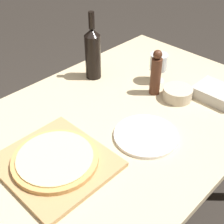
# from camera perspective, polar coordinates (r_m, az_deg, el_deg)

# --- Properties ---
(dining_table) EXTENTS (0.95, 1.69, 0.78)m
(dining_table) POSITION_cam_1_polar(r_m,az_deg,el_deg) (1.30, -2.54, -6.26)
(dining_table) COLOR #CCB78E
(dining_table) RESTS_ON ground_plane
(cutting_board) EXTENTS (0.37, 0.34, 0.02)m
(cutting_board) POSITION_cam_1_polar(r_m,az_deg,el_deg) (1.12, -10.24, -9.17)
(cutting_board) COLOR tan
(cutting_board) RESTS_ON dining_table
(pizza) EXTENTS (0.30, 0.30, 0.02)m
(pizza) POSITION_cam_1_polar(r_m,az_deg,el_deg) (1.10, -10.36, -8.43)
(pizza) COLOR tan
(pizza) RESTS_ON cutting_board
(wine_bottle) EXTENTS (0.08, 0.08, 0.33)m
(wine_bottle) POSITION_cam_1_polar(r_m,az_deg,el_deg) (1.52, -3.54, 10.81)
(wine_bottle) COLOR black
(wine_bottle) RESTS_ON dining_table
(pepper_mill) EXTENTS (0.05, 0.05, 0.22)m
(pepper_mill) POSITION_cam_1_polar(r_m,az_deg,el_deg) (1.41, 8.02, 6.99)
(pepper_mill) COLOR #4C2819
(pepper_mill) RESTS_ON dining_table
(wine_glass) EXTENTS (0.08, 0.08, 0.14)m
(wine_glass) POSITION_cam_1_polar(r_m,az_deg,el_deg) (1.51, 8.52, 8.87)
(wine_glass) COLOR silver
(wine_glass) RESTS_ON dining_table
(small_bowl) EXTENTS (0.13, 0.13, 0.05)m
(small_bowl) POSITION_cam_1_polar(r_m,az_deg,el_deg) (1.43, 11.88, 3.33)
(small_bowl) COLOR beige
(small_bowl) RESTS_ON dining_table
(dinner_plate) EXTENTS (0.25, 0.25, 0.01)m
(dinner_plate) POSITION_cam_1_polar(r_m,az_deg,el_deg) (1.21, 6.20, -4.29)
(dinner_plate) COLOR white
(dinner_plate) RESTS_ON dining_table
(food_container) EXTENTS (0.19, 0.15, 0.05)m
(food_container) POSITION_cam_1_polar(r_m,az_deg,el_deg) (1.48, 18.61, 3.25)
(food_container) COLOR #BCB7AD
(food_container) RESTS_ON dining_table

